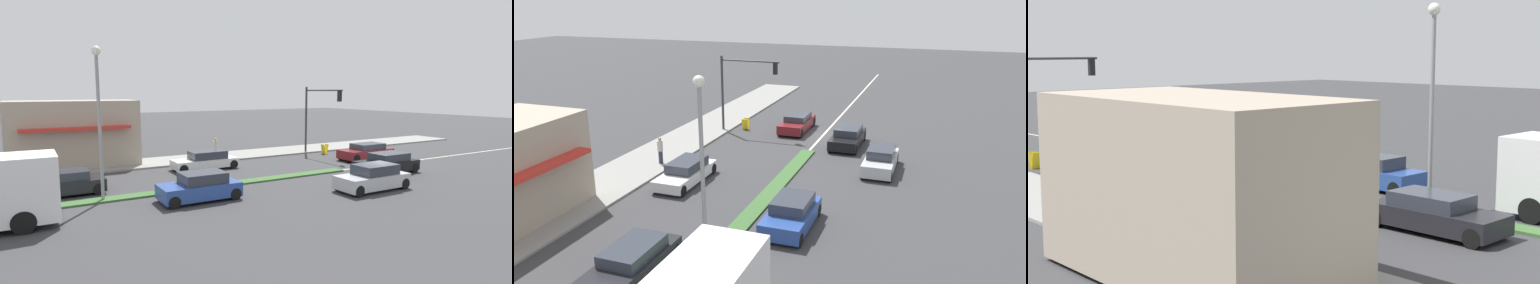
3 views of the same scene
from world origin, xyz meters
The scene contains 14 objects.
ground_plane centered at (0.00, 18.00, 0.00)m, with size 160.00×160.00×0.00m, color #38383A.
sidewalk_right centered at (9.00, 18.50, 0.06)m, with size 4.00×73.00×0.12m, color gray.
lane_marking_center centered at (0.00, 0.00, 0.00)m, with size 0.16×60.00×0.01m, color beige.
building_corner_store centered at (10.51, 19.37, 2.42)m, with size 5.04×8.39×4.58m.
traffic_signal_main centered at (6.12, 1.11, 3.90)m, with size 4.59×0.34×5.60m.
street_lamp centered at (0.00, 19.22, 4.78)m, with size 0.44×0.44×7.37m.
pedestrian centered at (7.86, 9.63, 0.99)m, with size 0.34×0.34×1.66m.
warning_aframe_sign centered at (6.09, 0.20, 0.43)m, with size 0.45×0.53×0.84m.
van_white centered at (5.00, 11.67, 0.60)m, with size 1.78×4.44×1.26m.
sedan_maroon centered at (2.20, -0.74, 0.63)m, with size 1.83×4.43×1.28m.
suv_black centered at (-2.20, 1.84, 0.64)m, with size 1.90×4.32×1.32m.
sedan_dark centered at (2.20, 20.97, 0.61)m, with size 1.85×4.47×1.27m.
coupe_blue centered at (-2.20, 15.01, 0.66)m, with size 1.89×3.91×1.39m.
sedan_silver centered at (-5.00, 6.07, 0.66)m, with size 1.74×4.20×1.40m.
Camera 3 is at (21.19, 33.81, 5.86)m, focal length 50.00 mm.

